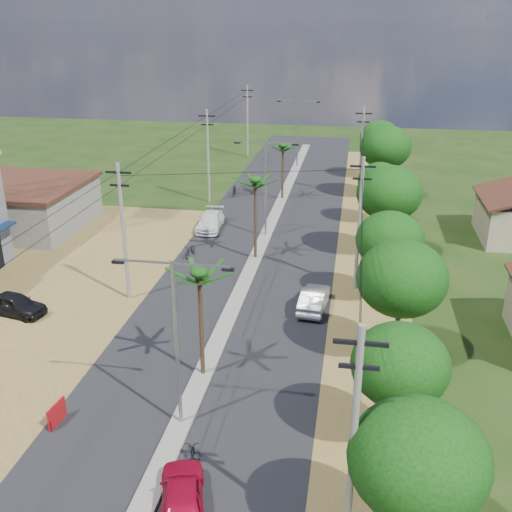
{
  "coord_description": "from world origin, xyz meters",
  "views": [
    {
      "loc": [
        7.03,
        -21.32,
        17.16
      ],
      "look_at": [
        1.17,
        13.33,
        3.0
      ],
      "focal_mm": 42.0,
      "sensor_mm": 36.0,
      "label": 1
    }
  ],
  "objects_px": {
    "car_silver_mid": "(314,299)",
    "car_white_far": "(210,221)",
    "car_red_near": "(182,497)",
    "roadside_sign": "(57,414)",
    "car_parked_dark": "(15,305)",
    "moto_rider_east": "(191,460)"
  },
  "relations": [
    {
      "from": "car_silver_mid",
      "to": "moto_rider_east",
      "type": "height_order",
      "value": "car_silver_mid"
    },
    {
      "from": "car_red_near",
      "to": "roadside_sign",
      "type": "relative_size",
      "value": 3.11
    },
    {
      "from": "car_parked_dark",
      "to": "car_red_near",
      "type": "bearing_deg",
      "value": -121.39
    },
    {
      "from": "car_white_far",
      "to": "roadside_sign",
      "type": "xyz_separation_m",
      "value": [
        -0.5,
        -27.05,
        -0.16
      ]
    },
    {
      "from": "car_white_far",
      "to": "car_red_near",
      "type": "bearing_deg",
      "value": -81.56
    },
    {
      "from": "car_red_near",
      "to": "car_silver_mid",
      "type": "distance_m",
      "value": 17.7
    },
    {
      "from": "car_red_near",
      "to": "roadside_sign",
      "type": "bearing_deg",
      "value": -45.63
    },
    {
      "from": "moto_rider_east",
      "to": "car_red_near",
      "type": "bearing_deg",
      "value": 88.29
    },
    {
      "from": "car_white_far",
      "to": "roadside_sign",
      "type": "distance_m",
      "value": 27.06
    },
    {
      "from": "car_red_near",
      "to": "car_white_far",
      "type": "distance_m",
      "value": 31.74
    },
    {
      "from": "car_silver_mid",
      "to": "roadside_sign",
      "type": "distance_m",
      "value": 16.97
    },
    {
      "from": "car_silver_mid",
      "to": "roadside_sign",
      "type": "relative_size",
      "value": 3.22
    },
    {
      "from": "car_parked_dark",
      "to": "moto_rider_east",
      "type": "xyz_separation_m",
      "value": [
        14.24,
        -11.29,
        -0.25
      ]
    },
    {
      "from": "car_silver_mid",
      "to": "car_white_far",
      "type": "height_order",
      "value": "car_white_far"
    },
    {
      "from": "car_white_far",
      "to": "roadside_sign",
      "type": "relative_size",
      "value": 3.67
    },
    {
      "from": "car_silver_mid",
      "to": "roadside_sign",
      "type": "bearing_deg",
      "value": 56.99
    },
    {
      "from": "moto_rider_east",
      "to": "roadside_sign",
      "type": "bearing_deg",
      "value": -23.75
    },
    {
      "from": "car_silver_mid",
      "to": "car_white_far",
      "type": "xyz_separation_m",
      "value": [
        -10.0,
        13.72,
        0.0
      ]
    },
    {
      "from": "roadside_sign",
      "to": "car_parked_dark",
      "type": "bearing_deg",
      "value": 134.54
    },
    {
      "from": "car_silver_mid",
      "to": "car_white_far",
      "type": "bearing_deg",
      "value": -48.7
    },
    {
      "from": "car_silver_mid",
      "to": "car_parked_dark",
      "type": "relative_size",
      "value": 1.06
    },
    {
      "from": "car_red_near",
      "to": "car_parked_dark",
      "type": "xyz_separation_m",
      "value": [
        -14.54,
        13.57,
        -0.01
      ]
    }
  ]
}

